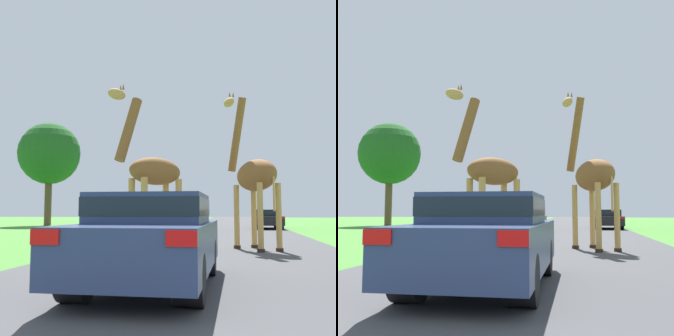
% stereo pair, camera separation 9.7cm
% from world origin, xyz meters
% --- Properties ---
extents(road, '(7.41, 120.00, 0.00)m').
position_xyz_m(road, '(0.00, 30.00, 0.00)').
color(road, '#424244').
rests_on(road, ground).
extents(giraffe_near_road, '(2.02, 2.24, 4.63)m').
position_xyz_m(giraffe_near_road, '(-1.72, 11.20, 2.16)').
color(giraffe_near_road, tan).
rests_on(giraffe_near_road, ground).
extents(giraffe_companion, '(1.80, 2.57, 5.07)m').
position_xyz_m(giraffe_companion, '(1.19, 12.13, 2.19)').
color(giraffe_companion, tan).
rests_on(giraffe_companion, ground).
extents(car_lead_maroon, '(1.77, 4.18, 1.38)m').
position_xyz_m(car_lead_maroon, '(-0.58, 5.66, 0.74)').
color(car_lead_maroon, navy).
rests_on(car_lead_maroon, ground).
extents(car_queue_right, '(1.82, 4.62, 1.26)m').
position_xyz_m(car_queue_right, '(-2.10, 23.34, 0.68)').
color(car_queue_right, '#561914').
rests_on(car_queue_right, ground).
extents(car_queue_left, '(1.78, 4.56, 1.23)m').
position_xyz_m(car_queue_left, '(2.59, 27.73, 0.67)').
color(car_queue_left, black).
rests_on(car_queue_left, ground).
extents(tree_far_right, '(5.01, 5.01, 8.32)m').
position_xyz_m(tree_far_right, '(-14.37, 31.29, 5.78)').
color(tree_far_right, brown).
rests_on(tree_far_right, ground).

